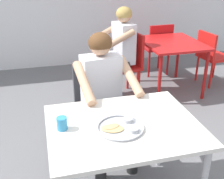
{
  "coord_description": "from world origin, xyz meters",
  "views": [
    {
      "loc": [
        -0.46,
        -1.53,
        1.76
      ],
      "look_at": [
        0.01,
        0.29,
        0.88
      ],
      "focal_mm": 44.84,
      "sensor_mm": 36.0,
      "label": 1
    }
  ],
  "objects_px": {
    "table_foreground": "(123,134)",
    "diner_foreground": "(104,89)",
    "table_background_red": "(171,48)",
    "patron_background": "(117,46)",
    "chair_red_left": "(128,61)",
    "chair_red_right": "(211,54)",
    "thali_tray": "(121,127)",
    "chair_foreground": "(97,99)",
    "chair_red_far": "(157,45)",
    "drinking_cup": "(62,123)"
  },
  "relations": [
    {
      "from": "chair_red_left",
      "to": "chair_red_right",
      "type": "height_order",
      "value": "chair_red_left"
    },
    {
      "from": "patron_background",
      "to": "chair_foreground",
      "type": "bearing_deg",
      "value": -115.41
    },
    {
      "from": "chair_foreground",
      "to": "chair_red_far",
      "type": "height_order",
      "value": "chair_foreground"
    },
    {
      "from": "thali_tray",
      "to": "chair_red_far",
      "type": "distance_m",
      "value": 2.89
    },
    {
      "from": "table_background_red",
      "to": "patron_background",
      "type": "relative_size",
      "value": 0.76
    },
    {
      "from": "chair_foreground",
      "to": "chair_red_right",
      "type": "bearing_deg",
      "value": 29.05
    },
    {
      "from": "diner_foreground",
      "to": "table_background_red",
      "type": "relative_size",
      "value": 1.3
    },
    {
      "from": "chair_red_left",
      "to": "chair_red_right",
      "type": "xyz_separation_m",
      "value": [
        1.31,
        0.05,
        -0.02
      ]
    },
    {
      "from": "chair_red_left",
      "to": "drinking_cup",
      "type": "bearing_deg",
      "value": -119.7
    },
    {
      "from": "table_background_red",
      "to": "patron_background",
      "type": "xyz_separation_m",
      "value": [
        -0.79,
        -0.02,
        0.09
      ]
    },
    {
      "from": "table_background_red",
      "to": "chair_red_right",
      "type": "bearing_deg",
      "value": 3.84
    },
    {
      "from": "chair_red_far",
      "to": "table_foreground",
      "type": "bearing_deg",
      "value": -118.03
    },
    {
      "from": "table_foreground",
      "to": "diner_foreground",
      "type": "bearing_deg",
      "value": 89.18
    },
    {
      "from": "thali_tray",
      "to": "drinking_cup",
      "type": "relative_size",
      "value": 3.58
    },
    {
      "from": "chair_foreground",
      "to": "table_foreground",
      "type": "bearing_deg",
      "value": -89.28
    },
    {
      "from": "diner_foreground",
      "to": "patron_background",
      "type": "height_order",
      "value": "patron_background"
    },
    {
      "from": "drinking_cup",
      "to": "diner_foreground",
      "type": "relative_size",
      "value": 0.07
    },
    {
      "from": "drinking_cup",
      "to": "chair_red_right",
      "type": "distance_m",
      "value": 3.03
    },
    {
      "from": "table_background_red",
      "to": "patron_background",
      "type": "distance_m",
      "value": 0.79
    },
    {
      "from": "chair_foreground",
      "to": "patron_background",
      "type": "xyz_separation_m",
      "value": [
        0.49,
        1.03,
        0.21
      ]
    },
    {
      "from": "diner_foreground",
      "to": "chair_red_right",
      "type": "bearing_deg",
      "value": 34.06
    },
    {
      "from": "table_background_red",
      "to": "chair_red_right",
      "type": "height_order",
      "value": "chair_red_right"
    },
    {
      "from": "chair_foreground",
      "to": "chair_red_far",
      "type": "xyz_separation_m",
      "value": [
        1.34,
        1.66,
        -0.02
      ]
    },
    {
      "from": "chair_foreground",
      "to": "chair_red_left",
      "type": "relative_size",
      "value": 1.01
    },
    {
      "from": "chair_foreground",
      "to": "chair_red_left",
      "type": "height_order",
      "value": "chair_foreground"
    },
    {
      "from": "diner_foreground",
      "to": "thali_tray",
      "type": "bearing_deg",
      "value": -93.71
    },
    {
      "from": "table_background_red",
      "to": "table_foreground",
      "type": "bearing_deg",
      "value": -124.03
    },
    {
      "from": "chair_red_right",
      "to": "chair_red_left",
      "type": "bearing_deg",
      "value": -178.02
    },
    {
      "from": "thali_tray",
      "to": "chair_red_right",
      "type": "bearing_deg",
      "value": 44.86
    },
    {
      "from": "chair_foreground",
      "to": "patron_background",
      "type": "distance_m",
      "value": 1.16
    },
    {
      "from": "chair_foreground",
      "to": "table_background_red",
      "type": "distance_m",
      "value": 1.65
    },
    {
      "from": "chair_red_right",
      "to": "patron_background",
      "type": "distance_m",
      "value": 1.49
    },
    {
      "from": "table_foreground",
      "to": "patron_background",
      "type": "xyz_separation_m",
      "value": [
        0.48,
        1.86,
        0.08
      ]
    },
    {
      "from": "thali_tray",
      "to": "chair_foreground",
      "type": "relative_size",
      "value": 0.36
    },
    {
      "from": "chair_foreground",
      "to": "drinking_cup",
      "type": "bearing_deg",
      "value": -116.81
    },
    {
      "from": "thali_tray",
      "to": "chair_foreground",
      "type": "height_order",
      "value": "chair_foreground"
    },
    {
      "from": "drinking_cup",
      "to": "chair_foreground",
      "type": "height_order",
      "value": "chair_foreground"
    },
    {
      "from": "thali_tray",
      "to": "patron_background",
      "type": "relative_size",
      "value": 0.26
    },
    {
      "from": "drinking_cup",
      "to": "table_background_red",
      "type": "relative_size",
      "value": 0.1
    },
    {
      "from": "table_foreground",
      "to": "diner_foreground",
      "type": "xyz_separation_m",
      "value": [
        0.01,
        0.61,
        0.07
      ]
    },
    {
      "from": "drinking_cup",
      "to": "chair_red_right",
      "type": "bearing_deg",
      "value": 38.56
    },
    {
      "from": "diner_foreground",
      "to": "table_background_red",
      "type": "bearing_deg",
      "value": 45.19
    },
    {
      "from": "drinking_cup",
      "to": "chair_foreground",
      "type": "xyz_separation_m",
      "value": [
        0.4,
        0.79,
        -0.26
      ]
    },
    {
      "from": "table_background_red",
      "to": "chair_red_left",
      "type": "relative_size",
      "value": 1.06
    },
    {
      "from": "diner_foreground",
      "to": "chair_foreground",
      "type": "bearing_deg",
      "value": 94.92
    },
    {
      "from": "table_foreground",
      "to": "chair_foreground",
      "type": "xyz_separation_m",
      "value": [
        -0.01,
        0.83,
        -0.14
      ]
    },
    {
      "from": "thali_tray",
      "to": "diner_foreground",
      "type": "bearing_deg",
      "value": 86.29
    },
    {
      "from": "chair_red_far",
      "to": "chair_red_right",
      "type": "bearing_deg",
      "value": -42.33
    },
    {
      "from": "table_foreground",
      "to": "thali_tray",
      "type": "height_order",
      "value": "thali_tray"
    },
    {
      "from": "drinking_cup",
      "to": "chair_red_right",
      "type": "height_order",
      "value": "drinking_cup"
    }
  ]
}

